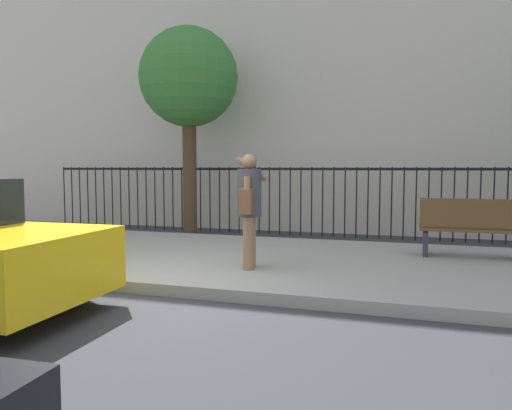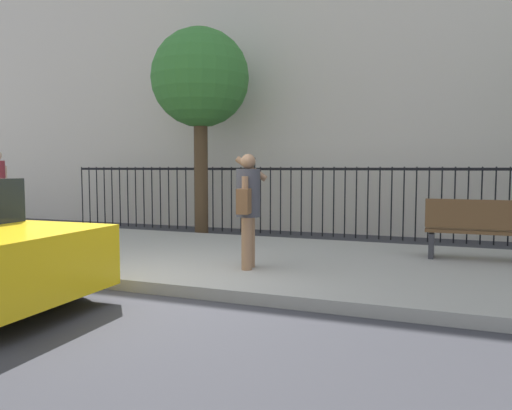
% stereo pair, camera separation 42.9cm
% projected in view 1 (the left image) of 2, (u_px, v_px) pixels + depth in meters
% --- Properties ---
extents(ground_plane, '(60.00, 60.00, 0.00)m').
position_uv_depth(ground_plane, '(145.00, 295.00, 6.12)').
color(ground_plane, '#333338').
extents(sidewalk, '(28.00, 4.40, 0.15)m').
position_uv_depth(sidewalk, '(214.00, 258.00, 8.20)').
color(sidewalk, '#9E9B93').
rests_on(sidewalk, ground).
extents(iron_fence, '(12.03, 0.04, 1.60)m').
position_uv_depth(iron_fence, '(274.00, 191.00, 11.63)').
color(iron_fence, black).
rests_on(iron_fence, ground).
extents(pedestrian_on_phone, '(0.48, 0.69, 1.62)m').
position_uv_depth(pedestrian_on_phone, '(249.00, 203.00, 6.90)').
color(pedestrian_on_phone, '#936B4C').
rests_on(pedestrian_on_phone, sidewalk).
extents(street_bench, '(1.60, 0.45, 0.95)m').
position_uv_depth(street_bench, '(473.00, 227.00, 7.71)').
color(street_bench, brown).
rests_on(street_bench, sidewalk).
extents(street_tree_mid, '(2.26, 2.26, 4.77)m').
position_uv_depth(street_tree_mid, '(189.00, 80.00, 11.22)').
color(street_tree_mid, '#4C3823').
rests_on(street_tree_mid, ground).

